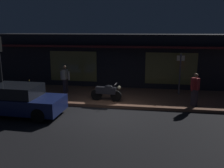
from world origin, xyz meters
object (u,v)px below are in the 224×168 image
at_px(bicycle_parked, 22,90).
at_px(parked_car_near, 18,100).
at_px(sign_post, 180,72).
at_px(motorcycle, 107,92).
at_px(person_photographer, 65,79).
at_px(person_bystander, 195,89).

xyz_separation_m(bicycle_parked, parked_car_near, (1.21, -2.53, 0.20)).
bearing_deg(sign_post, motorcycle, -152.93).
distance_m(person_photographer, sign_post, 6.81).
bearing_deg(motorcycle, sign_post, 27.07).
xyz_separation_m(person_photographer, parked_car_near, (-0.98, -3.69, -0.32)).
height_order(bicycle_parked, parked_car_near, parked_car_near).
distance_m(motorcycle, parked_car_near, 4.45).
distance_m(person_photographer, parked_car_near, 3.83).
relative_size(bicycle_parked, person_bystander, 0.89).
xyz_separation_m(person_bystander, sign_post, (-0.53, 2.22, 0.48)).
xyz_separation_m(motorcycle, person_photographer, (-2.77, 1.30, 0.38)).
xyz_separation_m(bicycle_parked, person_photographer, (2.19, 1.16, 0.52)).
distance_m(bicycle_parked, person_photographer, 2.54).
bearing_deg(person_bystander, person_photographer, 168.54).
height_order(motorcycle, sign_post, sign_post).
relative_size(bicycle_parked, sign_post, 0.62).
bearing_deg(bicycle_parked, motorcycle, -1.52).
distance_m(person_photographer, person_bystander, 7.43).
relative_size(person_bystander, parked_car_near, 0.40).
bearing_deg(person_photographer, parked_car_near, -104.92).
distance_m(motorcycle, person_photographer, 3.09).
height_order(motorcycle, parked_car_near, parked_car_near).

